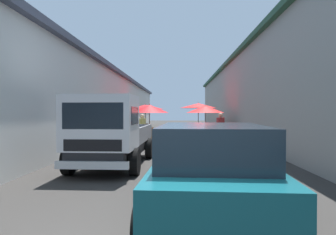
% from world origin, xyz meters
% --- Properties ---
extents(ground, '(90.00, 90.00, 0.00)m').
position_xyz_m(ground, '(13.50, 0.00, 0.00)').
color(ground, '#33302D').
extents(building_left_whitewash, '(49.80, 7.50, 4.36)m').
position_xyz_m(building_left_whitewash, '(15.75, 7.30, 2.19)').
color(building_left_whitewash, silver).
rests_on(building_left_whitewash, ground).
extents(building_right_concrete, '(49.80, 7.50, 5.33)m').
position_xyz_m(building_right_concrete, '(15.75, -7.30, 2.67)').
color(building_right_concrete, gray).
rests_on(building_right_concrete, ground).
extents(fruit_stall_far_right, '(2.47, 2.47, 2.15)m').
position_xyz_m(fruit_stall_far_right, '(17.41, -1.92, 1.66)').
color(fruit_stall_far_right, '#9E9EA3').
rests_on(fruit_stall_far_right, ground).
extents(fruit_stall_mid_lane, '(2.20, 2.20, 2.15)m').
position_xyz_m(fruit_stall_mid_lane, '(14.71, 1.45, 1.66)').
color(fruit_stall_mid_lane, '#9E9EA3').
rests_on(fruit_stall_mid_lane, ground).
extents(fruit_stall_near_right, '(2.66, 2.66, 2.36)m').
position_xyz_m(fruit_stall_near_right, '(19.65, -1.61, 1.89)').
color(fruit_stall_near_right, '#9E9EA3').
rests_on(fruit_stall_near_right, ground).
extents(fruit_stall_far_left, '(2.72, 2.72, 2.27)m').
position_xyz_m(fruit_stall_far_left, '(19.92, 2.27, 1.80)').
color(fruit_stall_far_left, '#9E9EA3').
rests_on(fruit_stall_far_left, ground).
extents(hatchback_car, '(3.98, 2.07, 1.45)m').
position_xyz_m(hatchback_car, '(1.65, -0.71, 0.74)').
color(hatchback_car, '#0F4C56').
rests_on(hatchback_car, ground).
extents(delivery_truck, '(4.96, 2.07, 2.08)m').
position_xyz_m(delivery_truck, '(5.58, 1.79, 1.04)').
color(delivery_truck, black).
rests_on(delivery_truck, ground).
extents(vendor_by_crates, '(0.56, 0.41, 1.61)m').
position_xyz_m(vendor_by_crates, '(11.37, -2.12, 0.93)').
color(vendor_by_crates, '#232328').
rests_on(vendor_by_crates, ground).
extents(vendor_in_shade, '(0.60, 0.32, 1.54)m').
position_xyz_m(vendor_in_shade, '(12.50, 1.62, 0.88)').
color(vendor_in_shade, '#232328').
rests_on(vendor_in_shade, ground).
extents(parked_scooter, '(1.68, 0.49, 1.14)m').
position_xyz_m(parked_scooter, '(10.55, 1.78, 0.45)').
color(parked_scooter, black).
rests_on(parked_scooter, ground).
extents(plastic_stool, '(0.30, 0.30, 0.43)m').
position_xyz_m(plastic_stool, '(4.31, -1.90, 0.33)').
color(plastic_stool, '#1E8C3F').
rests_on(plastic_stool, ground).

